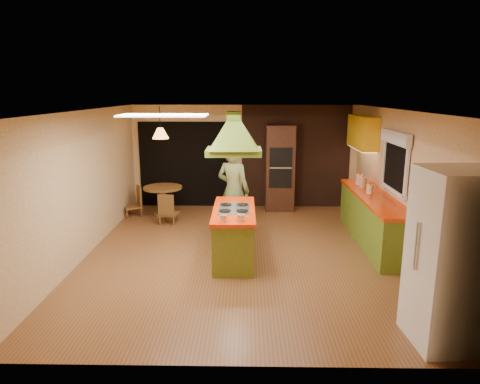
{
  "coord_description": "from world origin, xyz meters",
  "views": [
    {
      "loc": [
        0.07,
        -7.19,
        2.8
      ],
      "look_at": [
        -0.06,
        -0.15,
        1.15
      ],
      "focal_mm": 32.0,
      "sensor_mm": 36.0,
      "label": 1
    }
  ],
  "objects_px": {
    "man": "(233,191)",
    "dining_table": "(163,195)",
    "refrigerator": "(455,259)",
    "wall_oven": "(280,168)",
    "canister_large": "(363,182)",
    "kitchen_island": "(234,233)"
  },
  "relations": [
    {
      "from": "man",
      "to": "dining_table",
      "type": "distance_m",
      "value": 2.24
    },
    {
      "from": "man",
      "to": "refrigerator",
      "type": "relative_size",
      "value": 0.91
    },
    {
      "from": "wall_oven",
      "to": "dining_table",
      "type": "bearing_deg",
      "value": -169.51
    },
    {
      "from": "man",
      "to": "canister_large",
      "type": "relative_size",
      "value": 8.69
    },
    {
      "from": "kitchen_island",
      "to": "canister_large",
      "type": "bearing_deg",
      "value": 30.5
    },
    {
      "from": "kitchen_island",
      "to": "canister_large",
      "type": "distance_m",
      "value": 3.04
    },
    {
      "from": "man",
      "to": "dining_table",
      "type": "height_order",
      "value": "man"
    },
    {
      "from": "kitchen_island",
      "to": "refrigerator",
      "type": "bearing_deg",
      "value": -45.02
    },
    {
      "from": "refrigerator",
      "to": "wall_oven",
      "type": "bearing_deg",
      "value": 101.25
    },
    {
      "from": "refrigerator",
      "to": "dining_table",
      "type": "bearing_deg",
      "value": 125.93
    },
    {
      "from": "refrigerator",
      "to": "canister_large",
      "type": "relative_size",
      "value": 9.58
    },
    {
      "from": "kitchen_island",
      "to": "refrigerator",
      "type": "xyz_separation_m",
      "value": [
        2.52,
        -2.48,
        0.56
      ]
    },
    {
      "from": "refrigerator",
      "to": "dining_table",
      "type": "xyz_separation_m",
      "value": [
        -4.25,
        5.12,
        -0.54
      ]
    },
    {
      "from": "canister_large",
      "to": "wall_oven",
      "type": "bearing_deg",
      "value": 133.19
    },
    {
      "from": "wall_oven",
      "to": "canister_large",
      "type": "bearing_deg",
      "value": -47.82
    },
    {
      "from": "wall_oven",
      "to": "kitchen_island",
      "type": "bearing_deg",
      "value": -108.34
    },
    {
      "from": "refrigerator",
      "to": "dining_table",
      "type": "relative_size",
      "value": 2.26
    },
    {
      "from": "dining_table",
      "to": "wall_oven",
      "type": "bearing_deg",
      "value": 11.5
    },
    {
      "from": "man",
      "to": "wall_oven",
      "type": "distance_m",
      "value": 2.23
    },
    {
      "from": "kitchen_island",
      "to": "canister_large",
      "type": "height_order",
      "value": "canister_large"
    },
    {
      "from": "kitchen_island",
      "to": "wall_oven",
      "type": "bearing_deg",
      "value": 72.17
    },
    {
      "from": "wall_oven",
      "to": "dining_table",
      "type": "distance_m",
      "value": 2.84
    }
  ]
}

